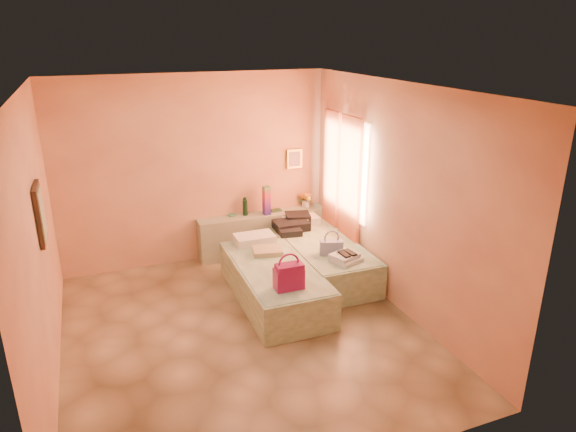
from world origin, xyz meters
The scene contains 16 objects.
ground centered at (0.00, 0.00, 0.00)m, with size 4.50×4.50×0.00m, color tan.
room_walls centered at (0.21, 0.57, 1.79)m, with size 4.02×4.51×2.81m.
headboard_ledge centered at (0.98, 2.10, 0.33)m, with size 2.05×0.30×0.65m, color #9FAE8E.
bed_left centered at (0.60, 0.58, 0.25)m, with size 0.90×2.00×0.50m, color #CBE9BB.
bed_right centered at (1.50, 1.05, 0.25)m, with size 0.90×2.00×0.50m, color #CBE9BB.
water_bottle centered at (0.70, 2.14, 0.79)m, with size 0.08×0.08×0.27m, color #13341F.
rainbow_box centered at (1.02, 2.06, 0.87)m, with size 0.10×0.10×0.45m, color #9F1356.
small_dish centered at (0.50, 2.18, 0.67)m, with size 0.12×0.12×0.03m, color #559C6E.
green_book centered at (1.21, 2.14, 0.66)m, with size 0.16×0.12×0.03m, color #274A2B.
flower_vase centered at (1.73, 2.16, 0.79)m, with size 0.22×0.22×0.29m, color silver.
magenta_handbag centered at (0.55, -0.07, 0.66)m, with size 0.34×0.19×0.32m, color #9F1356.
khaki_garment centered at (0.65, 0.97, 0.53)m, with size 0.39×0.31×0.07m, color tan.
clothes_pile centered at (1.33, 1.68, 0.58)m, with size 0.55×0.55×0.17m, color black.
blue_handbag centered at (1.44, 0.62, 0.60)m, with size 0.30×0.13×0.19m, color #384887.
towel_stack centered at (1.52, 0.35, 0.55)m, with size 0.35×0.30×0.10m, color silver.
sandal_pair centered at (1.53, 0.34, 0.61)m, with size 0.16×0.21×0.02m, color black.
Camera 1 is at (-1.44, -5.04, 3.33)m, focal length 32.00 mm.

